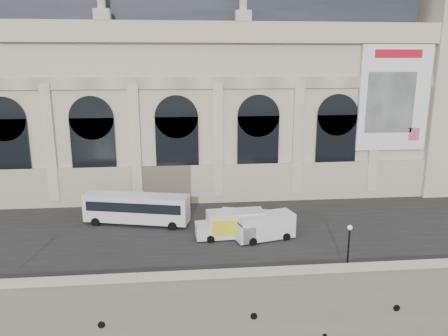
# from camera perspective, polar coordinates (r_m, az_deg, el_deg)

# --- Properties ---
(quay) EXTENTS (160.00, 70.00, 6.00)m
(quay) POSITION_cam_1_polar(r_m,az_deg,el_deg) (69.06, -2.53, -3.50)
(quay) COLOR #78715D
(quay) RESTS_ON ground
(street) EXTENTS (160.00, 24.00, 0.06)m
(street) POSITION_cam_1_polar(r_m,az_deg,el_deg) (48.27, -1.17, -7.46)
(street) COLOR #2D2D2D
(street) RESTS_ON quay
(parapet) EXTENTS (160.00, 1.40, 1.21)m
(parapet) POSITION_cam_1_polar(r_m,az_deg,el_deg) (35.88, 0.57, -14.33)
(parapet) COLOR #78715D
(parapet) RESTS_ON quay
(museum) EXTENTS (69.00, 18.70, 29.10)m
(museum) POSITION_cam_1_polar(r_m,az_deg,el_deg) (61.87, -8.11, 10.14)
(museum) COLOR beige
(museum) RESTS_ON quay
(bus_left) EXTENTS (11.76, 5.09, 3.40)m
(bus_left) POSITION_cam_1_polar(r_m,az_deg,el_deg) (48.86, -11.36, -5.13)
(bus_left) COLOR silver
(bus_left) RESTS_ON quay
(van_b) EXTENTS (6.31, 3.61, 2.65)m
(van_b) POSITION_cam_1_polar(r_m,az_deg,el_deg) (44.33, 4.99, -7.66)
(van_b) COLOR silver
(van_b) RESTS_ON quay
(van_c) EXTENTS (5.57, 3.30, 2.33)m
(van_c) POSITION_cam_1_polar(r_m,az_deg,el_deg) (46.10, 2.28, -6.97)
(van_c) COLOR silver
(van_c) RESTS_ON quay
(box_truck) EXTENTS (7.04, 2.84, 2.78)m
(box_truck) POSITION_cam_1_polar(r_m,az_deg,el_deg) (44.67, 0.98, -7.37)
(box_truck) COLOR silver
(box_truck) RESTS_ON quay
(lamp_right) EXTENTS (0.43, 0.43, 4.23)m
(lamp_right) POSITION_cam_1_polar(r_m,az_deg,el_deg) (38.93, 15.93, -10.11)
(lamp_right) COLOR black
(lamp_right) RESTS_ON quay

